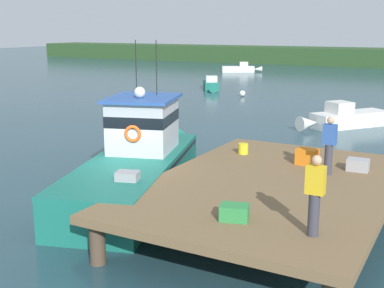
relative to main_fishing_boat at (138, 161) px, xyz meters
The scene contains 14 objects.
ground_plane 1.21m from the main_fishing_boat, 92.43° to the right, with size 200.00×200.00×0.00m, color #23424C.
dock 4.82m from the main_fishing_boat, ahead, with size 6.00×9.00×1.20m.
main_fishing_boat is the anchor object (origin of this frame).
crate_stack_mid_dock 6.73m from the main_fishing_boat, 13.05° to the left, with size 0.60×0.44×0.34m, color #9E9EA3.
crate_single_by_cleat 6.22m from the main_fishing_boat, 36.26° to the right, with size 0.60×0.44×0.34m, color #2D8442.
crate_single_far 5.30m from the main_fishing_boat, 16.15° to the left, with size 0.60×0.44×0.48m, color orange.
bait_bucket 3.41m from the main_fishing_boat, 31.67° to the left, with size 0.32×0.32×0.34m, color yellow.
deckhand_by_the_boat 6.02m from the main_fishing_boat, ahead, with size 0.36×0.22×1.63m.
deckhand_further_back 7.72m from the main_fishing_boat, 28.85° to the right, with size 0.36×0.22×1.63m.
moored_boat_far_right 14.67m from the main_fishing_boat, 76.45° to the left, with size 4.15×5.04×1.39m.
moored_boat_mid_harbor 28.18m from the main_fishing_boat, 111.80° to the left, with size 3.13×4.48×1.18m.
moored_boat_off_the_point 46.03m from the main_fishing_boat, 109.22° to the left, with size 4.63×3.17×1.21m.
mooring_buoy_outer 17.71m from the main_fishing_boat, 79.17° to the left, with size 0.45×0.45×0.45m, color #EA5B19.
mooring_buoy_spare_mooring 24.02m from the main_fishing_boat, 105.14° to the left, with size 0.45×0.45×0.45m, color silver.
Camera 1 is at (9.12, -12.32, 5.18)m, focal length 47.45 mm.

